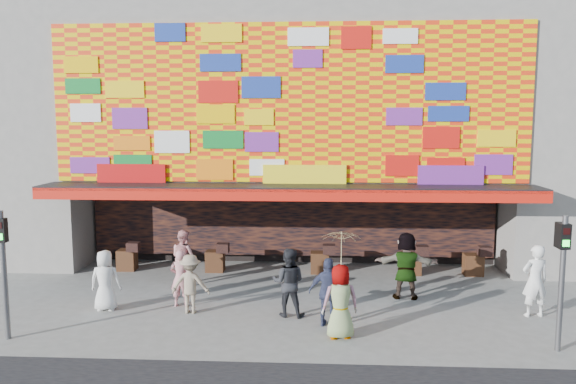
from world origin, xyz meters
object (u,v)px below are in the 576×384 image
object	(u,v)px
ped_f	(406,265)
ped_e	(329,292)
ped_g	(340,302)
signal_right	(563,268)
ped_b	(180,278)
ped_d	(190,284)
parasol	(341,249)
ped_a	(105,280)
signal_left	(3,260)
ped_c	(289,282)
ped_h	(535,281)
ped_i	(184,257)

from	to	relation	value
ped_f	ped_e	bearing A→B (deg)	51.87
ped_f	ped_g	world-z (taller)	ped_f
signal_right	ped_b	xyz separation A→B (m)	(-8.98, 2.50, -1.08)
signal_right	ped_d	size ratio (longest dim) A/B	1.94
ped_d	parasol	distance (m)	4.35
ped_a	ped_g	size ratio (longest dim) A/B	0.93
ped_a	signal_right	bearing A→B (deg)	164.91
signal_left	ped_g	world-z (taller)	signal_left
signal_right	ped_f	bearing A→B (deg)	128.16
ped_c	ped_d	xyz separation A→B (m)	(-2.57, 0.10, -0.11)
signal_left	ped_a	world-z (taller)	signal_left
ped_b	ped_e	distance (m)	4.18
ped_f	ped_h	size ratio (longest dim) A/B	1.02
ped_d	ped_g	size ratio (longest dim) A/B	0.89
ped_b	parasol	distance (m)	4.88
ped_a	ped_i	bearing A→B (deg)	-124.60
ped_b	ped_d	distance (m)	0.63
signal_left	ped_i	xyz separation A→B (m)	(3.00, 4.62, -1.02)
ped_h	ped_d	bearing A→B (deg)	-8.22
ped_c	ped_e	world-z (taller)	ped_c
ped_b	ped_g	bearing A→B (deg)	151.21
signal_left	ped_c	xyz separation A→B (m)	(6.39, 1.91, -0.97)
ped_c	ped_g	world-z (taller)	ped_c
ped_h	signal_left	bearing A→B (deg)	0.35
ped_f	ped_g	size ratio (longest dim) A/B	1.10
ped_g	ped_i	world-z (taller)	ped_g
ped_a	ped_b	xyz separation A→B (m)	(1.91, 0.42, -0.03)
signal_right	ped_g	distance (m)	4.86
signal_right	ped_f	size ratio (longest dim) A/B	1.57
ped_b	ped_f	world-z (taller)	ped_f
ped_b	parasol	bearing A→B (deg)	151.21
ped_c	ped_g	xyz separation A→B (m)	(1.28, -1.43, -0.02)
ped_b	parasol	world-z (taller)	parasol
ped_c	ped_h	size ratio (longest dim) A/B	0.95
parasol	ped_f	bearing A→B (deg)	57.18
ped_a	ped_b	bearing A→B (deg)	-171.80
ped_b	ped_h	world-z (taller)	ped_h
signal_left	signal_right	xyz separation A→B (m)	(12.40, 0.00, 0.00)
signal_left	ped_e	size ratio (longest dim) A/B	1.76
signal_left	ped_f	bearing A→B (deg)	20.12
signal_right	ped_c	bearing A→B (deg)	162.37
ped_a	ped_d	xyz separation A→B (m)	(2.30, -0.07, -0.04)
ped_c	ped_g	bearing A→B (deg)	139.12
ped_h	ped_f	bearing A→B (deg)	-32.62
ped_a	ped_b	distance (m)	1.95
ped_c	ped_a	bearing A→B (deg)	5.34
signal_left	parasol	xyz separation A→B (m)	(7.66, 0.48, 0.25)
ped_a	ped_f	distance (m)	8.24
ped_b	parasol	xyz separation A→B (m)	(4.24, -2.02, 1.33)
ped_d	ped_e	world-z (taller)	ped_e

